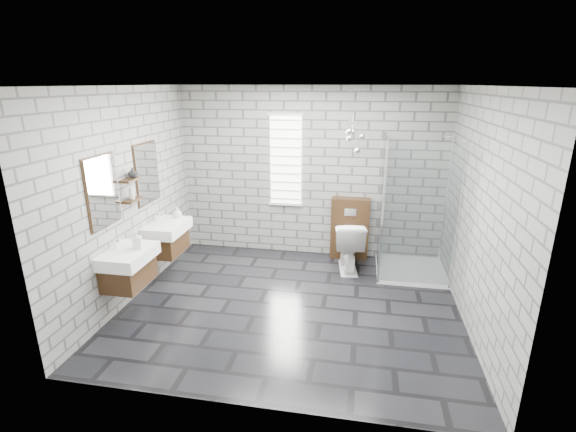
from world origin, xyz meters
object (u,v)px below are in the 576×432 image
(vanity_right, at_px, (165,229))
(toilet, at_px, (348,245))
(vanity_left, at_px, (125,257))
(cistern_panel, at_px, (350,228))
(shower_enclosure, at_px, (407,243))

(vanity_right, distance_m, toilet, 2.70)
(vanity_left, xyz_separation_m, toilet, (2.57, 1.79, -0.36))
(vanity_left, height_order, cistern_panel, vanity_left)
(vanity_left, height_order, shower_enclosure, shower_enclosure)
(vanity_left, bearing_deg, vanity_right, 90.00)
(vanity_left, xyz_separation_m, cistern_panel, (2.57, 2.24, -0.26))
(vanity_right, distance_m, cistern_panel, 2.86)
(vanity_left, xyz_separation_m, vanity_right, (0.00, 1.02, 0.00))
(toilet, bearing_deg, vanity_left, 27.22)
(vanity_left, bearing_deg, cistern_panel, 41.16)
(vanity_right, relative_size, toilet, 2.00)
(vanity_left, relative_size, shower_enclosure, 0.77)
(toilet, bearing_deg, vanity_right, 9.03)
(toilet, bearing_deg, shower_enclosure, 168.16)
(shower_enclosure, bearing_deg, cistern_panel, 148.42)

